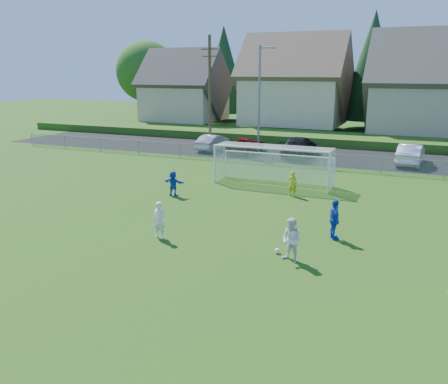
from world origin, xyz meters
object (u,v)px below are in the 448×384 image
Objects in this scene: car_d at (299,147)px; player_blue_b at (173,183)px; car_b at (213,142)px; car_f at (410,154)px; player_white_a at (159,220)px; soccer_ball at (277,251)px; car_c at (245,145)px; player_white_b at (292,240)px; player_blue_a at (335,220)px; soccer_goal at (274,159)px; goalkeeper at (292,184)px.

player_blue_b is at bearing 74.41° from car_d.
car_b is at bearing -2.81° from car_d.
player_white_a is at bearing 70.61° from car_f.
car_d is at bearing 102.33° from soccer_ball.
car_c is (-9.47, 21.50, 0.57)m from soccer_ball.
player_white_b reaches higher than player_white_a.
car_b is (-14.37, 19.03, -0.17)m from player_blue_a.
car_b is at bearing -68.74° from player_blue_b.
car_d is (3.43, 15.39, 0.10)m from player_blue_b.
soccer_goal reaches higher than player_blue_a.
player_white_a is 1.11× the size of goalkeeper.
soccer_goal reaches higher than car_f.
soccer_ball is 0.04× the size of car_d.
player_blue_b is 0.26× the size of car_d.
soccer_goal is at bearing 56.80° from car_f.
player_white_b is 1.18× the size of player_blue_b.
player_white_a is at bearing 100.84° from car_c.
car_c is at bearing 136.79° from player_white_b.
car_c is at bearing 2.87° from player_blue_a.
player_blue_a is 10.55m from player_blue_b.
car_f is (13.50, -0.01, 0.12)m from car_c.
player_white_b is 0.35× the size of car_f.
car_c is at bearing 3.57° from car_f.
car_d is (-6.46, 19.05, -0.05)m from player_blue_a.
player_blue_a is at bearing 55.78° from soccer_ball.
player_blue_a is 1.20× the size of goalkeeper.
player_blue_a reaches higher than player_blue_b.
car_c is (-1.31, 15.28, -0.05)m from player_blue_b.
car_b is 0.58× the size of soccer_goal.
soccer_goal reaches higher than soccer_ball.
soccer_ball is at bearing 1.55° from player_white_a.
player_blue_a is 20.12m from car_d.
player_white_b is 12.57m from soccer_goal.
car_f is (2.29, 18.93, -0.08)m from player_blue_a.
player_blue_a is at bearing 105.72° from car_d.
player_white_a reaches higher than car_f.
goalkeeper is at bearing 68.78° from car_f.
car_d reaches higher than car_b.
soccer_goal is (1.56, 11.51, 0.82)m from player_white_a.
car_f reaches higher than car_b.
car_b is 0.88× the size of car_f.
player_white_b is at bearing 100.76° from car_d.
player_white_b is at bearing 85.03° from car_f.
soccer_goal is (1.07, -10.40, 0.80)m from car_d.
car_b is (-13.33, 22.13, -0.15)m from player_white_b.
car_d is at bearing 2.82° from car_f.
car_f reaches higher than soccer_ball.
player_blue_b is at bearing 108.82° from car_b.
player_blue_b is (-8.86, 6.77, -0.13)m from player_white_b.
car_d is 0.77× the size of soccer_goal.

